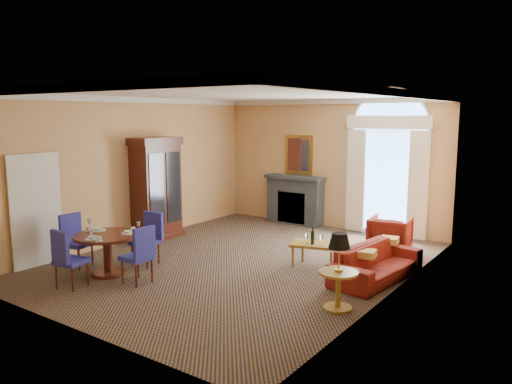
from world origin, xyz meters
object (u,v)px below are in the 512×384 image
Objects in this scene: dining_table at (107,245)px; coffee_table at (316,245)px; side_table at (339,263)px; sofa at (377,263)px; armoire at (156,190)px; armchair at (390,235)px.

coffee_table is at bearing 40.91° from dining_table.
side_table reaches higher than dining_table.
armoire is at bearing 97.56° from sofa.
dining_table is 1.05× the size of side_table.
armchair is at bearing 50.37° from dining_table.
armoire reaches higher than sofa.
coffee_table reaches higher than sofa.
armoire is 2.07× the size of side_table.
sofa is 1.93× the size of coffee_table.
armchair is (4.84, 1.89, -0.74)m from armoire.
armoire reaches higher than armchair.
side_table is at bearing 90.43° from armchair.
armchair is at bearing 21.29° from armoire.
armoire is 1.98× the size of dining_table.
coffee_table is 0.93× the size of side_table.
sofa is 1.80× the size of side_table.
coffee_table is at bearing 0.60° from armoire.
coffee_table is (-1.16, -0.05, 0.14)m from sofa.
side_table is (1.21, -1.57, 0.27)m from coffee_table.
armoire is at bearing 118.01° from dining_table.
armchair is 1.98m from coffee_table.
armchair is 0.79× the size of coffee_table.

